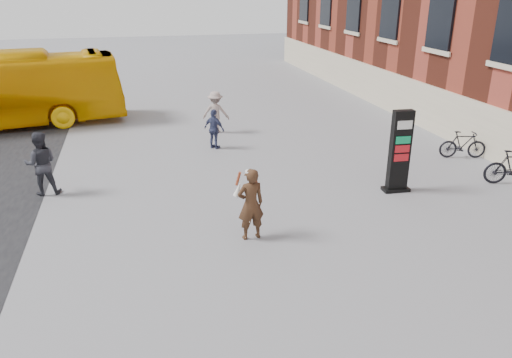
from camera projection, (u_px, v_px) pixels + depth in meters
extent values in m
plane|color=#9E9EA3|center=(249.00, 248.00, 11.43)|extent=(100.00, 100.00, 0.00)
cube|color=beige|center=(458.00, 120.00, 18.62)|extent=(0.18, 44.00, 1.80)
cube|color=black|center=(400.00, 152.00, 14.16)|extent=(0.59, 0.27, 2.40)
cube|color=black|center=(395.00, 189.00, 14.58)|extent=(0.79, 0.43, 0.10)
cube|color=white|center=(403.00, 124.00, 13.86)|extent=(0.45, 0.29, 0.24)
cube|color=#097946|center=(401.00, 139.00, 14.02)|extent=(0.45, 0.29, 0.21)
cube|color=maroon|center=(400.00, 147.00, 14.11)|extent=(0.45, 0.29, 0.21)
cube|color=maroon|center=(399.00, 156.00, 14.21)|extent=(0.45, 0.29, 0.21)
imported|color=#322112|center=(251.00, 204.00, 11.58)|extent=(0.68, 0.49, 1.76)
cylinder|color=white|center=(251.00, 172.00, 11.29)|extent=(0.25, 0.25, 0.06)
cone|color=white|center=(255.00, 186.00, 11.76)|extent=(0.25, 0.26, 0.43)
cylinder|color=#943B21|center=(255.00, 176.00, 11.67)|extent=(0.14, 0.15, 0.36)
cone|color=white|center=(238.00, 189.00, 11.62)|extent=(0.26, 0.25, 0.43)
cylinder|color=#943B21|center=(238.00, 178.00, 11.53)|extent=(0.15, 0.14, 0.36)
imported|color=#2D2E36|center=(41.00, 164.00, 14.06)|extent=(0.93, 0.75, 1.84)
imported|color=gray|center=(216.00, 112.00, 19.99)|extent=(1.23, 0.96, 1.67)
imported|color=#363C60|center=(214.00, 129.00, 18.06)|extent=(0.85, 0.86, 1.46)
imported|color=black|center=(463.00, 145.00, 17.16)|extent=(1.65, 0.87, 0.96)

